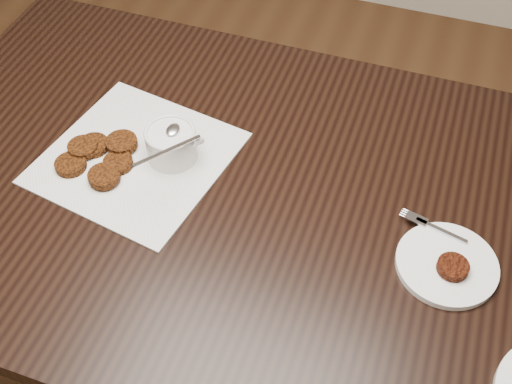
% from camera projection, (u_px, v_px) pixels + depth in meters
% --- Properties ---
extents(table, '(1.42, 0.91, 0.75)m').
position_uv_depth(table, '(243.00, 294.00, 1.49)').
color(table, black).
rests_on(table, floor).
extents(napkin, '(0.39, 0.39, 0.00)m').
position_uv_depth(napkin, '(137.00, 158.00, 1.26)').
color(napkin, silver).
rests_on(napkin, table).
extents(sauce_ramekin, '(0.17, 0.17, 0.13)m').
position_uv_depth(sauce_ramekin, '(169.00, 131.00, 1.21)').
color(sauce_ramekin, silver).
rests_on(sauce_ramekin, napkin).
extents(patty_cluster, '(0.27, 0.27, 0.02)m').
position_uv_depth(patty_cluster, '(96.00, 152.00, 1.25)').
color(patty_cluster, '#69310D').
rests_on(patty_cluster, napkin).
extents(plate_with_patty, '(0.21, 0.21, 0.03)m').
position_uv_depth(plate_with_patty, '(448.00, 262.00, 1.09)').
color(plate_with_patty, white).
rests_on(plate_with_patty, table).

